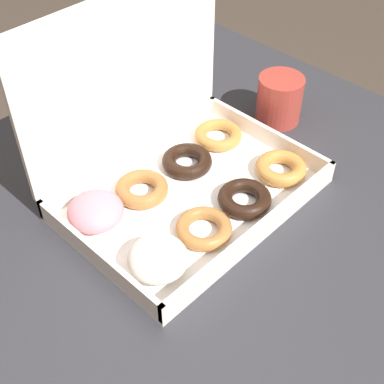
{
  "coord_description": "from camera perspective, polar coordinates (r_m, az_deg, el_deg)",
  "views": [
    {
      "loc": [
        -0.4,
        -0.45,
        1.34
      ],
      "look_at": [
        0.04,
        -0.02,
        0.74
      ],
      "focal_mm": 50.0,
      "sensor_mm": 36.0,
      "label": 1
    }
  ],
  "objects": [
    {
      "name": "dining_table",
      "position": [
        0.94,
        -2.56,
        -6.39
      ],
      "size": [
        1.06,
        0.81,
        0.73
      ],
      "color": "#2D2D33",
      "rests_on": "ground_plane"
    },
    {
      "name": "coffee_mug",
      "position": [
        1.03,
        9.32,
        9.82
      ],
      "size": [
        0.09,
        0.09,
        0.09
      ],
      "color": "#A3382D",
      "rests_on": "dining_table"
    },
    {
      "name": "donut_box",
      "position": [
        0.84,
        -2.21,
        2.38
      ],
      "size": [
        0.39,
        0.28,
        0.31
      ],
      "color": "white",
      "rests_on": "dining_table"
    }
  ]
}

